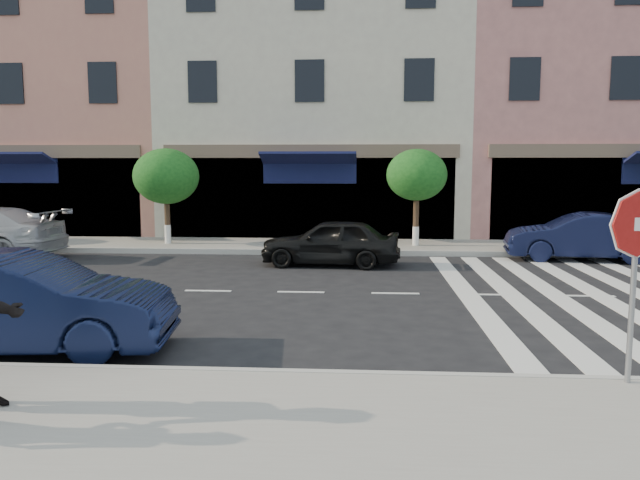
% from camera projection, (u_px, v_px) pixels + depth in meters
% --- Properties ---
extents(ground, '(120.00, 120.00, 0.00)m').
position_uv_depth(ground, '(275.00, 347.00, 9.27)').
color(ground, black).
rests_on(ground, ground).
extents(sidewalk_near, '(60.00, 4.50, 0.15)m').
position_uv_depth(sidewalk_near, '(217.00, 461.00, 5.55)').
color(sidewalk_near, gray).
rests_on(sidewalk_near, ground).
extents(sidewalk_far, '(60.00, 3.00, 0.15)m').
position_uv_depth(sidewalk_far, '(322.00, 246.00, 20.16)').
color(sidewalk_far, gray).
rests_on(sidewalk_far, ground).
extents(building_west_mid, '(10.00, 9.00, 14.00)m').
position_uv_depth(building_west_mid, '(68.00, 61.00, 25.99)').
color(building_west_mid, tan).
rests_on(building_west_mid, ground).
extents(building_centre, '(11.00, 9.00, 11.00)m').
position_uv_depth(building_centre, '(319.00, 96.00, 25.48)').
color(building_centre, beige).
rests_on(building_centre, ground).
extents(building_east_mid, '(13.00, 9.00, 13.00)m').
position_uv_depth(building_east_mid, '(622.00, 68.00, 24.58)').
color(building_east_mid, tan).
rests_on(building_east_mid, ground).
extents(street_tree_wb, '(2.10, 2.10, 3.06)m').
position_uv_depth(street_tree_wb, '(166.00, 177.00, 20.02)').
color(street_tree_wb, '#473323').
rests_on(street_tree_wb, sidewalk_far).
extents(street_tree_c, '(1.90, 1.90, 3.04)m').
position_uv_depth(street_tree_c, '(417.00, 175.00, 19.49)').
color(street_tree_c, '#473323').
rests_on(street_tree_c, sidewalk_far).
extents(stop_sign, '(0.81, 0.11, 2.28)m').
position_uv_depth(stop_sign, '(637.00, 242.00, 7.11)').
color(stop_sign, gray).
rests_on(stop_sign, sidewalk_near).
extents(car_near_mid, '(4.51, 1.97, 1.44)m').
position_uv_depth(car_near_mid, '(16.00, 304.00, 8.88)').
color(car_near_mid, '#0E1533').
rests_on(car_near_mid, ground).
extents(car_far_mid, '(3.82, 1.77, 1.27)m').
position_uv_depth(car_far_mid, '(331.00, 242.00, 16.70)').
color(car_far_mid, black).
rests_on(car_far_mid, ground).
extents(car_far_right, '(4.21, 1.89, 1.34)m').
position_uv_depth(car_far_right, '(581.00, 237.00, 17.57)').
color(car_far_right, black).
rests_on(car_far_right, ground).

